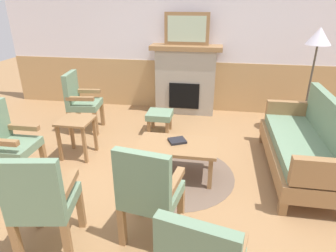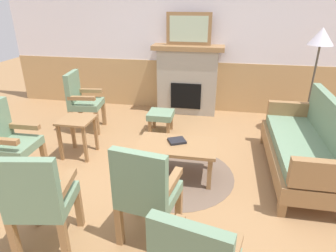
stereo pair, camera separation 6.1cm
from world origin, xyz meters
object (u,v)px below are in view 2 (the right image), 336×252
armchair_by_window_left (82,99)px  side_table (77,127)px  couch (304,147)px  armchair_front_left (39,198)px  armchair_corner_left (146,191)px  framed_picture (189,29)px  floor_lamp_by_couch (320,44)px  book_on_table (177,141)px  footstool (161,116)px  armchair_near_fireplace (8,139)px  fireplace (187,79)px  coffee_table (177,148)px

armchair_by_window_left → side_table: (0.33, -0.85, -0.10)m
armchair_by_window_left → couch: bearing=-14.1°
armchair_front_left → armchair_corner_left: size_ratio=1.00×
framed_picture → floor_lamp_by_couch: 2.12m
book_on_table → footstool: bearing=111.0°
armchair_front_left → armchair_near_fireplace: bearing=136.9°
framed_picture → armchair_corner_left: 3.53m
footstool → side_table: bearing=-135.5°
footstool → armchair_by_window_left: bearing=-175.3°
armchair_corner_left → framed_picture: bearing=91.1°
fireplace → armchair_front_left: fireplace is taller
armchair_front_left → side_table: armchair_front_left is taller
footstool → armchair_front_left: size_ratio=0.41×
footstool → framed_picture: bearing=73.7°
coffee_table → framed_picture: bearing=94.0°
armchair_by_window_left → armchair_front_left: bearing=-71.9°
framed_picture → armchair_corner_left: framed_picture is taller
couch → fireplace: bearing=130.7°
couch → armchair_corner_left: 2.16m
fireplace → armchair_corner_left: size_ratio=1.33×
coffee_table → armchair_near_fireplace: bearing=-167.8°
armchair_near_fireplace → armchair_front_left: (1.01, -0.94, 0.00)m
armchair_near_fireplace → armchair_front_left: same height
floor_lamp_by_couch → armchair_corner_left: bearing=-125.8°
armchair_by_window_left → armchair_corner_left: (1.67, -2.23, 0.00)m
fireplace → side_table: size_ratio=2.36×
side_table → floor_lamp_by_couch: size_ratio=0.33×
armchair_by_window_left → armchair_front_left: size_ratio=1.00×
book_on_table → armchair_by_window_left: 2.06m
armchair_front_left → framed_picture: bearing=77.8°
fireplace → armchair_near_fireplace: 3.24m
couch → armchair_corner_left: size_ratio=1.84×
armchair_near_fireplace → floor_lamp_by_couch: (3.81, 2.03, 0.91)m
framed_picture → floor_lamp_by_couch: bearing=-18.2°
fireplace → armchair_front_left: 3.72m
armchair_front_left → side_table: size_ratio=1.78×
book_on_table → couch: bearing=8.9°
footstool → floor_lamp_by_couch: 2.62m
armchair_near_fireplace → side_table: size_ratio=1.78×
armchair_by_window_left → coffee_table: bearing=-32.6°
framed_picture → footstool: framed_picture is taller
side_table → framed_picture: bearing=57.3°
footstool → armchair_near_fireplace: armchair_near_fireplace is taller
framed_picture → footstool: 1.67m
couch → armchair_front_left: same height
book_on_table → armchair_near_fireplace: armchair_near_fireplace is taller
fireplace → side_table: bearing=-122.7°
framed_picture → armchair_by_window_left: 2.22m
couch → armchair_by_window_left: same height
coffee_table → armchair_corner_left: bearing=-94.9°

